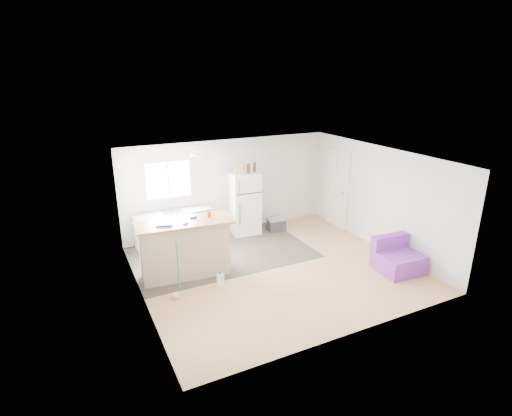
{
  "coord_description": "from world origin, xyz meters",
  "views": [
    {
      "loc": [
        -3.74,
        -6.67,
        3.98
      ],
      "look_at": [
        -0.1,
        0.7,
        1.17
      ],
      "focal_mm": 28.0,
      "sensor_mm": 36.0,
      "label": 1
    }
  ],
  "objects_px": {
    "bottle_left": "(248,169)",
    "purple_seat": "(397,259)",
    "bottle_right": "(255,167)",
    "mop": "(176,286)",
    "cooler": "(276,224)",
    "blue_tray": "(164,224)",
    "peninsula": "(185,248)",
    "kitchen_cabinets": "(174,228)",
    "cleaner_jug": "(220,279)",
    "refrigerator": "(244,203)",
    "red_cup": "(209,214)",
    "cardboard_box": "(239,168)"
  },
  "relations": [
    {
      "from": "kitchen_cabinets",
      "to": "cardboard_box",
      "type": "height_order",
      "value": "cardboard_box"
    },
    {
      "from": "cleaner_jug",
      "to": "cardboard_box",
      "type": "height_order",
      "value": "cardboard_box"
    },
    {
      "from": "refrigerator",
      "to": "bottle_right",
      "type": "bearing_deg",
      "value": 0.12
    },
    {
      "from": "red_cup",
      "to": "bottle_left",
      "type": "xyz_separation_m",
      "value": [
        1.57,
        1.45,
        0.48
      ]
    },
    {
      "from": "mop",
      "to": "refrigerator",
      "type": "bearing_deg",
      "value": 58.6
    },
    {
      "from": "cooler",
      "to": "cardboard_box",
      "type": "height_order",
      "value": "cardboard_box"
    },
    {
      "from": "cardboard_box",
      "to": "bottle_right",
      "type": "height_order",
      "value": "cardboard_box"
    },
    {
      "from": "purple_seat",
      "to": "refrigerator",
      "type": "bearing_deg",
      "value": 125.16
    },
    {
      "from": "mop",
      "to": "red_cup",
      "type": "relative_size",
      "value": 10.02
    },
    {
      "from": "mop",
      "to": "cardboard_box",
      "type": "height_order",
      "value": "cardboard_box"
    },
    {
      "from": "kitchen_cabinets",
      "to": "cooler",
      "type": "relative_size",
      "value": 3.91
    },
    {
      "from": "cleaner_jug",
      "to": "bottle_left",
      "type": "xyz_separation_m",
      "value": [
        1.64,
        2.16,
        1.6
      ]
    },
    {
      "from": "cooler",
      "to": "bottle_left",
      "type": "relative_size",
      "value": 1.94
    },
    {
      "from": "blue_tray",
      "to": "cardboard_box",
      "type": "bearing_deg",
      "value": 34.48
    },
    {
      "from": "cooler",
      "to": "purple_seat",
      "type": "height_order",
      "value": "purple_seat"
    },
    {
      "from": "purple_seat",
      "to": "red_cup",
      "type": "xyz_separation_m",
      "value": [
        -3.49,
        1.78,
        0.98
      ]
    },
    {
      "from": "refrigerator",
      "to": "red_cup",
      "type": "bearing_deg",
      "value": -129.85
    },
    {
      "from": "cleaner_jug",
      "to": "bottle_left",
      "type": "distance_m",
      "value": 3.15
    },
    {
      "from": "cooler",
      "to": "blue_tray",
      "type": "distance_m",
      "value": 3.65
    },
    {
      "from": "mop",
      "to": "bottle_right",
      "type": "relative_size",
      "value": 4.81
    },
    {
      "from": "peninsula",
      "to": "purple_seat",
      "type": "bearing_deg",
      "value": -18.3
    },
    {
      "from": "refrigerator",
      "to": "cooler",
      "type": "xyz_separation_m",
      "value": [
        0.8,
        -0.26,
        -0.62
      ]
    },
    {
      "from": "red_cup",
      "to": "cardboard_box",
      "type": "bearing_deg",
      "value": 48.59
    },
    {
      "from": "refrigerator",
      "to": "cleaner_jug",
      "type": "relative_size",
      "value": 5.81
    },
    {
      "from": "blue_tray",
      "to": "bottle_left",
      "type": "xyz_separation_m",
      "value": [
        2.51,
        1.49,
        0.52
      ]
    },
    {
      "from": "kitchen_cabinets",
      "to": "mop",
      "type": "distance_m",
      "value": 2.49
    },
    {
      "from": "cooler",
      "to": "bottle_left",
      "type": "xyz_separation_m",
      "value": [
        -0.73,
        0.16,
        1.54
      ]
    },
    {
      "from": "refrigerator",
      "to": "bottle_right",
      "type": "height_order",
      "value": "bottle_right"
    },
    {
      "from": "cooler",
      "to": "purple_seat",
      "type": "distance_m",
      "value": 3.29
    },
    {
      "from": "cooler",
      "to": "bottle_left",
      "type": "distance_m",
      "value": 1.71
    },
    {
      "from": "mop",
      "to": "bottle_left",
      "type": "height_order",
      "value": "bottle_left"
    },
    {
      "from": "refrigerator",
      "to": "peninsula",
      "type": "bearing_deg",
      "value": -138.47
    },
    {
      "from": "bottle_left",
      "to": "purple_seat",
      "type": "bearing_deg",
      "value": -59.26
    },
    {
      "from": "refrigerator",
      "to": "red_cup",
      "type": "height_order",
      "value": "refrigerator"
    },
    {
      "from": "purple_seat",
      "to": "cooler",
      "type": "bearing_deg",
      "value": 115.49
    },
    {
      "from": "bottle_right",
      "to": "mop",
      "type": "bearing_deg",
      "value": -139.73
    },
    {
      "from": "cardboard_box",
      "to": "bottle_left",
      "type": "relative_size",
      "value": 1.2
    },
    {
      "from": "purple_seat",
      "to": "bottle_right",
      "type": "distance_m",
      "value": 4.01
    },
    {
      "from": "peninsula",
      "to": "cooler",
      "type": "relative_size",
      "value": 4.07
    },
    {
      "from": "kitchen_cabinets",
      "to": "cleaner_jug",
      "type": "xyz_separation_m",
      "value": [
        0.28,
        -2.33,
        -0.3
      ]
    },
    {
      "from": "kitchen_cabinets",
      "to": "cooler",
      "type": "bearing_deg",
      "value": -12.16
    },
    {
      "from": "mop",
      "to": "cardboard_box",
      "type": "bearing_deg",
      "value": 60.1
    },
    {
      "from": "mop",
      "to": "cooler",
      "type": "bearing_deg",
      "value": 47.54
    },
    {
      "from": "purple_seat",
      "to": "blue_tray",
      "type": "height_order",
      "value": "blue_tray"
    },
    {
      "from": "purple_seat",
      "to": "cleaner_jug",
      "type": "xyz_separation_m",
      "value": [
        -3.56,
        1.07,
        -0.14
      ]
    },
    {
      "from": "cooler",
      "to": "bottle_left",
      "type": "height_order",
      "value": "bottle_left"
    },
    {
      "from": "cooler",
      "to": "cleaner_jug",
      "type": "xyz_separation_m",
      "value": [
        -2.37,
        -2.0,
        -0.06
      ]
    },
    {
      "from": "cooler",
      "to": "red_cup",
      "type": "distance_m",
      "value": 2.84
    },
    {
      "from": "peninsula",
      "to": "bottle_left",
      "type": "distance_m",
      "value": 2.81
    },
    {
      "from": "purple_seat",
      "to": "blue_tray",
      "type": "distance_m",
      "value": 4.85
    }
  ]
}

